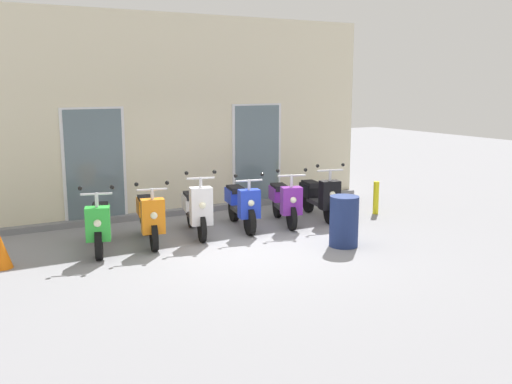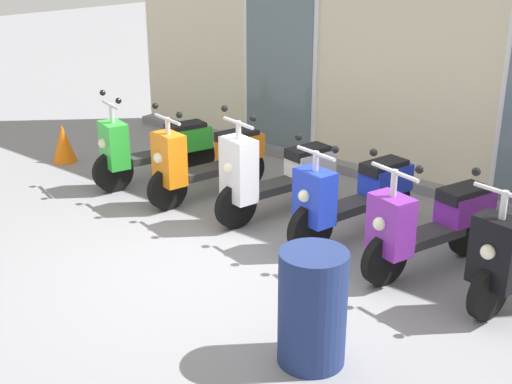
% 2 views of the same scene
% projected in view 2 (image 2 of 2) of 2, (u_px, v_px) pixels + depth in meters
% --- Properties ---
extents(ground_plane, '(40.00, 40.00, 0.00)m').
position_uv_depth(ground_plane, '(234.00, 265.00, 6.41)').
color(ground_plane, gray).
extents(storefront_facade, '(9.04, 0.50, 4.16)m').
position_uv_depth(storefront_facade, '(412.00, 16.00, 7.90)').
color(storefront_facade, beige).
rests_on(storefront_facade, ground_plane).
extents(scooter_green, '(0.77, 1.58, 1.19)m').
position_uv_depth(scooter_green, '(154.00, 148.00, 8.35)').
color(scooter_green, black).
rests_on(scooter_green, ground_plane).
extents(scooter_orange, '(0.68, 1.57, 1.17)m').
position_uv_depth(scooter_orange, '(207.00, 160.00, 7.83)').
color(scooter_orange, black).
rests_on(scooter_orange, ground_plane).
extents(scooter_white, '(0.70, 1.59, 1.27)m').
position_uv_depth(scooter_white, '(275.00, 173.00, 7.33)').
color(scooter_white, black).
rests_on(scooter_white, ground_plane).
extents(scooter_blue, '(0.69, 1.63, 1.15)m').
position_uv_depth(scooter_blue, '(353.00, 196.00, 6.80)').
color(scooter_blue, black).
rests_on(scooter_blue, ground_plane).
extents(scooter_purple, '(0.78, 1.53, 1.18)m').
position_uv_depth(scooter_purple, '(430.00, 222.00, 6.17)').
color(scooter_purple, black).
rests_on(scooter_purple, ground_plane).
extents(traffic_cone, '(0.32, 0.32, 0.52)m').
position_uv_depth(traffic_cone, '(63.00, 143.00, 9.19)').
color(traffic_cone, orange).
rests_on(traffic_cone, ground_plane).
extents(trash_bin, '(0.49, 0.49, 0.87)m').
position_uv_depth(trash_bin, '(312.00, 308.00, 4.84)').
color(trash_bin, navy).
rests_on(trash_bin, ground_plane).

